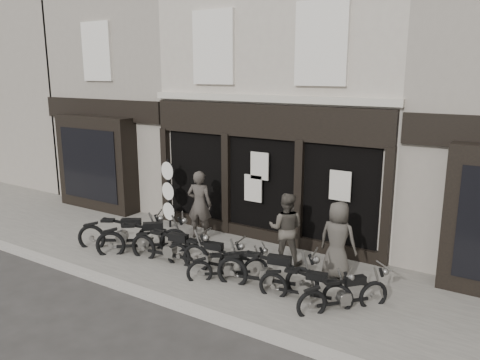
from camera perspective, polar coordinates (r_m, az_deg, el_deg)
The scene contains 18 objects.
ground_plane at distance 11.16m, azimuth -5.12°, elevation -12.11°, with size 90.00×90.00×0.00m, color #2D2B28.
pavement at distance 11.80m, azimuth -2.42°, elevation -10.32°, with size 30.00×4.20×0.12m, color #645E58.
kerb at distance 10.28m, azimuth -9.51°, elevation -14.16°, with size 30.00×0.25×0.13m, color gray.
central_building at distance 15.26m, azimuth 8.53°, elevation 10.42°, with size 7.30×6.22×8.34m.
neighbour_left at distance 18.73m, azimuth -9.87°, elevation 10.69°, with size 5.60×6.73×8.34m.
filler_left at distance 25.01m, azimuth -23.91°, elevation 10.45°, with size 11.00×6.00×8.20m, color gray.
motorcycle_0 at distance 13.00m, azimuth -14.15°, elevation -6.63°, with size 2.14×1.45×1.13m.
motorcycle_1 at distance 12.51m, azimuth -11.67°, elevation -7.27°, with size 1.97×1.74×1.14m.
motorcycle_2 at distance 11.80m, azimuth -8.50°, elevation -8.48°, with size 2.29×0.62×1.10m.
motorcycle_3 at distance 11.33m, azimuth -4.24°, elevation -9.48°, with size 2.09×0.62×1.00m.
motorcycle_4 at distance 10.84m, azimuth -1.39°, elevation -10.77°, with size 1.56×1.37×0.90m.
motorcycle_5 at distance 10.35m, azimuth 3.41°, elevation -11.47°, with size 2.28×0.84×1.11m.
motorcycle_6 at distance 9.94m, azimuth 8.05°, elevation -13.06°, with size 1.98×0.65×0.95m.
motorcycle_7 at distance 9.76m, azimuth 12.60°, elevation -13.77°, with size 1.48×1.65×0.96m.
man_left at distance 13.22m, azimuth -4.96°, elevation -3.00°, with size 0.71×0.47×1.95m, color #3F3934.
man_centre at distance 11.50m, azimuth 5.63°, elevation -5.91°, with size 0.87×0.68×1.78m, color #474139.
man_right at distance 10.94m, azimuth 11.83°, elevation -7.13°, with size 0.87×0.57×1.79m, color #423D37.
advert_sign_post at distance 14.22m, azimuth -8.69°, elevation -2.02°, with size 0.54×0.35×2.22m.
Camera 1 is at (6.24, -7.96, 4.72)m, focal length 35.00 mm.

